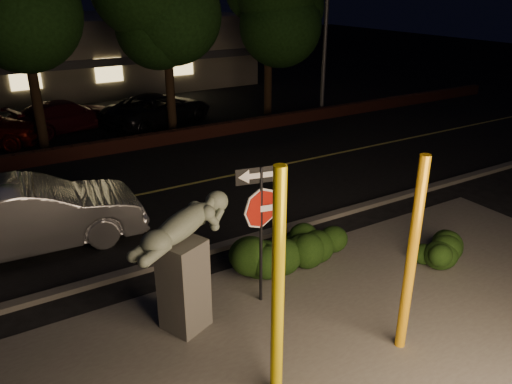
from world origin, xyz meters
TOP-DOWN VIEW (x-y plane):
  - ground at (0.00, 10.00)m, footprint 90.00×90.00m
  - patio at (0.00, -1.00)m, footprint 14.00×6.00m
  - road at (0.00, 7.00)m, footprint 80.00×8.00m
  - lane_marking at (0.00, 7.00)m, footprint 80.00×0.12m
  - curb at (0.00, 2.90)m, footprint 80.00×0.25m
  - brick_wall at (0.00, 11.30)m, footprint 40.00×0.35m
  - parking_lot at (0.00, 17.00)m, footprint 40.00×12.00m
  - building at (0.00, 24.99)m, footprint 22.00×10.20m
  - yellow_pole_left at (-1.67, -1.47)m, footprint 0.18×0.18m
  - yellow_pole_right at (0.74, -1.68)m, footprint 0.17×0.17m
  - signpost at (-0.63, 0.67)m, footprint 0.93×0.22m
  - sculpture at (-2.16, 0.71)m, footprint 2.13×1.33m
  - hedge_center at (-0.27, 1.31)m, footprint 2.13×1.24m
  - hedge_right at (1.30, 1.44)m, footprint 1.60×0.86m
  - hedge_far_right at (3.50, -0.19)m, footprint 1.49×1.15m
  - silver_sedan at (-4.05, 5.21)m, footprint 5.14×2.05m
  - parked_car_darkred at (-1.25, 15.19)m, footprint 4.79×2.95m
  - parked_car_dark at (2.44, 14.16)m, footprint 5.46×3.93m

SIDE VIEW (x-z plane):
  - ground at x=0.00m, z-range 0.00..0.00m
  - road at x=0.00m, z-range 0.00..0.01m
  - parking_lot at x=0.00m, z-range 0.00..0.01m
  - patio at x=0.00m, z-range 0.00..0.02m
  - lane_marking at x=0.00m, z-range 0.02..0.02m
  - curb at x=0.00m, z-range 0.00..0.12m
  - brick_wall at x=0.00m, z-range 0.00..0.50m
  - hedge_far_right at x=3.50m, z-range 0.00..0.91m
  - hedge_right at x=1.30m, z-range 0.00..1.04m
  - hedge_center at x=-0.27m, z-range 0.00..1.05m
  - parked_car_darkred at x=-1.25m, z-range 0.00..1.30m
  - parked_car_dark at x=2.44m, z-range 0.00..1.38m
  - silver_sedan at x=-4.05m, z-range 0.00..1.66m
  - sculpture at x=-2.16m, z-range 0.27..2.61m
  - yellow_pole_right at x=0.74m, z-range 0.00..3.45m
  - yellow_pole_left at x=-1.67m, z-range 0.00..3.67m
  - signpost at x=-0.63m, z-range 0.59..3.38m
  - building at x=0.00m, z-range 0.00..4.00m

